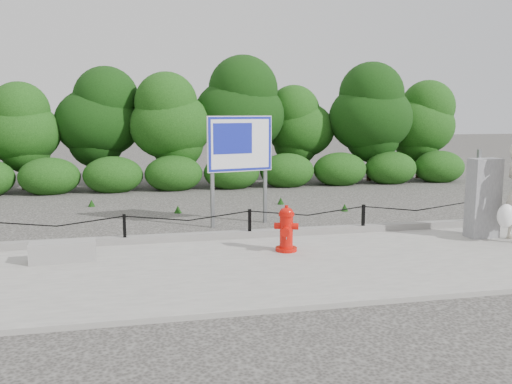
{
  "coord_description": "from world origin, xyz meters",
  "views": [
    {
      "loc": [
        -2.24,
        -10.66,
        2.68
      ],
      "look_at": [
        0.18,
        0.2,
        1.0
      ],
      "focal_mm": 38.0,
      "sensor_mm": 36.0,
      "label": 1
    }
  ],
  "objects_px": {
    "utility_cabinet": "(483,198)",
    "advertising_sign": "(240,149)",
    "concrete_block": "(63,251)",
    "fire_hydrant": "(286,229)"
  },
  "relations": [
    {
      "from": "utility_cabinet",
      "to": "advertising_sign",
      "type": "relative_size",
      "value": 0.7
    },
    {
      "from": "advertising_sign",
      "to": "fire_hydrant",
      "type": "bearing_deg",
      "value": -95.35
    },
    {
      "from": "concrete_block",
      "to": "advertising_sign",
      "type": "relative_size",
      "value": 0.43
    },
    {
      "from": "fire_hydrant",
      "to": "advertising_sign",
      "type": "bearing_deg",
      "value": 118.3
    },
    {
      "from": "concrete_block",
      "to": "utility_cabinet",
      "type": "height_order",
      "value": "utility_cabinet"
    },
    {
      "from": "concrete_block",
      "to": "utility_cabinet",
      "type": "bearing_deg",
      "value": 0.3
    },
    {
      "from": "utility_cabinet",
      "to": "advertising_sign",
      "type": "bearing_deg",
      "value": 148.5
    },
    {
      "from": "utility_cabinet",
      "to": "advertising_sign",
      "type": "height_order",
      "value": "advertising_sign"
    },
    {
      "from": "utility_cabinet",
      "to": "advertising_sign",
      "type": "xyz_separation_m",
      "value": [
        -4.59,
        2.59,
        0.9
      ]
    },
    {
      "from": "concrete_block",
      "to": "advertising_sign",
      "type": "xyz_separation_m",
      "value": [
        3.64,
        2.63,
        1.55
      ]
    }
  ]
}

